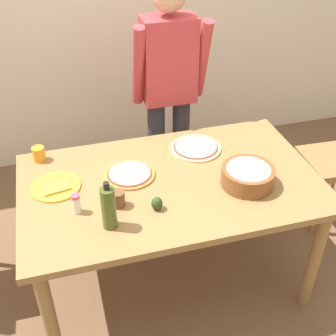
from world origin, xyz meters
TOP-DOWN VIEW (x-y plane):
  - ground at (0.00, 0.00)m, footprint 8.00×8.00m
  - wall_back at (0.00, 1.60)m, footprint 5.60×0.10m
  - dining_table at (0.00, 0.00)m, footprint 1.60×0.96m
  - person_cook at (0.20, 0.76)m, footprint 0.49×0.25m
  - pizza_raw_on_board at (0.23, 0.26)m, footprint 0.30×0.30m
  - pizza_cooked_on_tray at (-0.20, 0.11)m, footprint 0.28×0.28m
  - plate_with_slice at (-0.60, 0.10)m, footprint 0.26×0.26m
  - popcorn_bowl at (0.38, -0.14)m, footprint 0.28×0.28m
  - olive_oil_bottle at (-0.37, -0.26)m, footprint 0.07×0.07m
  - cup_orange at (-0.67, 0.39)m, footprint 0.07×0.07m
  - cup_small_brown at (-0.31, -0.13)m, footprint 0.07×0.07m
  - salt_shaker at (-0.51, -0.12)m, footprint 0.04×0.04m
  - avocado at (-0.13, -0.20)m, footprint 0.06×0.06m

SIDE VIEW (x-z plane):
  - ground at x=0.00m, z-range 0.00..0.00m
  - dining_table at x=0.00m, z-range 0.29..1.05m
  - plate_with_slice at x=-0.60m, z-range 0.76..0.78m
  - pizza_raw_on_board at x=0.23m, z-range 0.76..0.78m
  - pizza_cooked_on_tray at x=-0.20m, z-range 0.76..0.78m
  - avocado at x=-0.13m, z-range 0.76..0.83m
  - cup_orange at x=-0.67m, z-range 0.76..0.84m
  - cup_small_brown at x=-0.31m, z-range 0.76..0.84m
  - salt_shaker at x=-0.51m, z-range 0.76..0.87m
  - popcorn_bowl at x=0.38m, z-range 0.76..0.88m
  - olive_oil_bottle at x=-0.37m, z-range 0.75..1.00m
  - person_cook at x=0.20m, z-range 0.13..1.75m
  - wall_back at x=0.00m, z-range 0.00..2.60m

